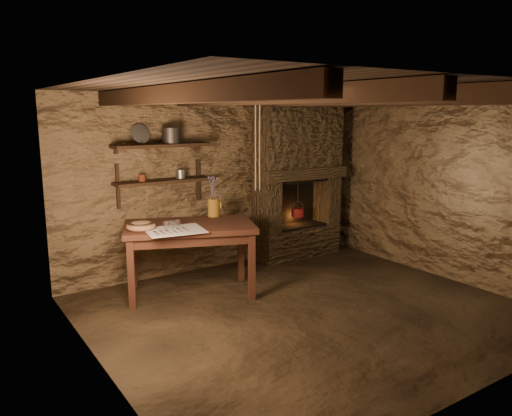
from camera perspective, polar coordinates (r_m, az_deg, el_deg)
floor at (r=5.65m, az=5.82°, el=-11.61°), size 4.50×4.50×0.00m
back_wall at (r=6.94m, az=-4.55°, el=2.94°), size 4.50×0.04×2.40m
front_wall at (r=4.02m, az=24.63°, el=-3.90°), size 4.50×0.04×2.40m
left_wall at (r=4.26m, az=-17.92°, el=-2.63°), size 0.04×4.00×2.40m
right_wall at (r=6.95m, az=20.49°, el=2.29°), size 0.04×4.00×2.40m
ceiling at (r=5.23m, az=6.34°, el=13.49°), size 4.50×4.00×0.04m
beam_far_left at (r=4.41m, az=-9.17°, el=12.74°), size 0.14×3.95×0.16m
beam_mid_left at (r=4.92m, az=1.73°, el=12.67°), size 0.14×3.95×0.16m
beam_mid_right at (r=5.56m, az=10.36°, el=12.30°), size 0.14×3.95×0.16m
beam_far_right at (r=6.29m, az=17.07°, el=11.82°), size 0.14×3.95×0.16m
shelf_lower at (r=6.42m, az=-10.51°, el=3.03°), size 1.25×0.30×0.04m
shelf_upper at (r=6.37m, az=-10.65°, el=7.04°), size 1.25×0.30×0.04m
hearth at (r=7.44m, az=4.77°, el=3.67°), size 1.43×0.51×2.30m
work_table at (r=6.03m, az=-7.52°, el=-5.51°), size 1.72×1.36×0.86m
linen_cloth at (r=5.63m, az=-9.24°, el=-2.52°), size 0.71×0.61×0.01m
pewter_cutlery_row at (r=5.61m, az=-9.15°, el=-2.47°), size 0.55×0.29×0.01m
drinking_glasses at (r=5.74m, az=-9.57°, el=-1.83°), size 0.20×0.06×0.08m
stoneware_jug at (r=6.30m, az=-4.86°, el=1.03°), size 0.18×0.18×0.52m
wooden_bowl at (r=5.74m, az=-13.01°, el=-2.05°), size 0.43×0.43×0.12m
iron_stockpot at (r=6.41m, az=-9.67°, el=8.07°), size 0.29×0.29×0.18m
tin_pan at (r=6.36m, az=-13.13°, el=8.25°), size 0.26×0.15×0.25m
small_kettle at (r=6.50m, az=-8.61°, el=3.87°), size 0.19×0.16×0.17m
rusty_tin at (r=6.30m, az=-12.89°, el=3.38°), size 0.11×0.11×0.08m
red_pot at (r=7.47m, az=4.78°, el=-0.43°), size 0.20×0.19×0.54m
hanging_ropes at (r=6.10m, az=0.18°, el=7.54°), size 0.08×0.08×1.20m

